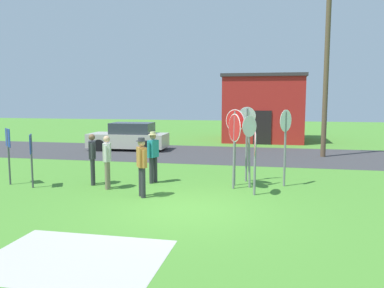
% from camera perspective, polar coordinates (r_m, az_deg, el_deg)
% --- Properties ---
extents(ground_plane, '(80.00, 80.00, 0.00)m').
position_cam_1_polar(ground_plane, '(10.11, -0.92, -9.64)').
color(ground_plane, '#47842D').
extents(street_asphalt, '(60.00, 6.40, 0.01)m').
position_cam_1_polar(street_asphalt, '(19.73, 5.34, -1.56)').
color(street_asphalt, '#38383A').
rests_on(street_asphalt, ground).
extents(concrete_path, '(3.20, 2.40, 0.01)m').
position_cam_1_polar(concrete_path, '(7.51, -16.93, -15.85)').
color(concrete_path, '#ADAAA3').
rests_on(concrete_path, ground).
extents(building_background, '(5.27, 5.48, 4.39)m').
position_cam_1_polar(building_background, '(26.81, 10.53, 5.27)').
color(building_background, '#B2231E').
rests_on(building_background, ground).
extents(utility_pole, '(1.80, 0.24, 8.41)m').
position_cam_1_polar(utility_pole, '(19.86, 19.26, 10.83)').
color(utility_pole, brown).
rests_on(utility_pole, ground).
extents(parked_car_on_street, '(4.35, 2.12, 1.51)m').
position_cam_1_polar(parked_car_on_street, '(21.72, -9.28, 0.97)').
color(parked_car_on_street, '#B7B2A3').
rests_on(parked_car_on_street, ground).
extents(stop_sign_rear_left, '(0.58, 0.25, 2.57)m').
position_cam_1_polar(stop_sign_rear_left, '(13.27, 8.09, 1.70)').
color(stop_sign_rear_left, slate).
rests_on(stop_sign_rear_left, ground).
extents(stop_sign_low_front, '(0.07, 0.76, 1.90)m').
position_cam_1_polar(stop_sign_low_front, '(11.45, 9.29, -1.19)').
color(stop_sign_low_front, slate).
rests_on(stop_sign_low_front, ground).
extents(stop_sign_leaning_right, '(0.44, 0.56, 2.31)m').
position_cam_1_polar(stop_sign_leaning_right, '(12.40, 8.46, 0.67)').
color(stop_sign_leaning_right, slate).
rests_on(stop_sign_leaning_right, ground).
extents(stop_sign_nearest, '(0.38, 0.61, 2.50)m').
position_cam_1_polar(stop_sign_nearest, '(12.77, 13.63, 1.35)').
color(stop_sign_nearest, slate).
rests_on(stop_sign_nearest, ground).
extents(stop_sign_tallest, '(0.63, 0.40, 2.50)m').
position_cam_1_polar(stop_sign_tallest, '(12.59, 6.35, 1.49)').
color(stop_sign_tallest, slate).
rests_on(stop_sign_tallest, ground).
extents(stop_sign_far_back, '(0.46, 0.79, 2.38)m').
position_cam_1_polar(stop_sign_far_back, '(12.14, 6.26, 1.05)').
color(stop_sign_far_back, slate).
rests_on(stop_sign_far_back, ground).
extents(person_holding_notes, '(0.31, 0.55, 1.69)m').
position_cam_1_polar(person_holding_notes, '(12.45, -12.43, -2.19)').
color(person_holding_notes, '#7A6B56').
rests_on(person_holding_notes, ground).
extents(person_near_signs, '(0.35, 0.53, 1.69)m').
position_cam_1_polar(person_near_signs, '(13.14, -14.51, -1.78)').
color(person_near_signs, '#2D2D33').
rests_on(person_near_signs, ground).
extents(person_in_blue, '(0.38, 0.49, 1.74)m').
position_cam_1_polar(person_in_blue, '(11.22, -7.43, -2.88)').
color(person_in_blue, '#2D2D33').
rests_on(person_in_blue, ground).
extents(person_in_dark_shirt, '(0.33, 0.54, 1.74)m').
position_cam_1_polar(person_in_dark_shirt, '(13.07, -5.77, -1.49)').
color(person_in_dark_shirt, '#2D2D33').
rests_on(person_in_dark_shirt, ground).
extents(info_panel_leftmost, '(0.46, 0.42, 1.87)m').
position_cam_1_polar(info_panel_leftmost, '(14.06, -25.52, -0.28)').
color(info_panel_leftmost, '#4C4C51').
rests_on(info_panel_leftmost, ground).
extents(info_panel_middle, '(0.31, 0.54, 1.72)m').
position_cam_1_polar(info_panel_middle, '(13.27, -22.68, -0.99)').
color(info_panel_middle, '#4C4C51').
rests_on(info_panel_middle, ground).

